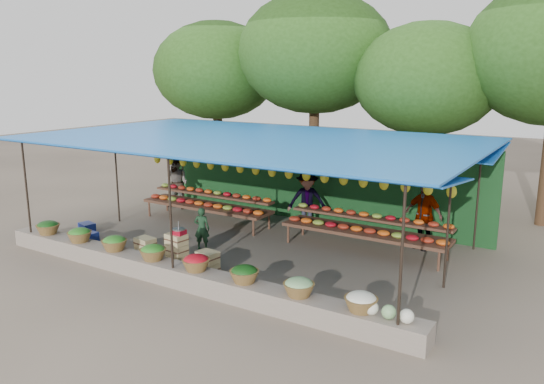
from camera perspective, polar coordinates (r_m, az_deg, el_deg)
The scene contains 16 objects.
ground at distance 13.53m, azimuth -2.21°, elevation -6.07°, with size 60.00×60.00×0.00m, color brown.
stone_curb at distance 11.43m, azimuth -10.06°, elevation -8.76°, with size 10.60×0.55×0.40m, color #74695D.
stall_canopy at distance 12.99m, azimuth -2.14°, elevation 5.28°, with size 10.80×6.60×2.82m.
produce_baskets at distance 11.37m, azimuth -10.51°, elevation -6.94°, with size 8.98×0.58×0.34m.
netting_backdrop at distance 15.83m, azimuth 4.17°, elevation 1.34°, with size 10.60×0.06×2.50m, color #1C4F24.
tree_row at distance 17.99m, azimuth 10.32°, elevation 13.58°, with size 16.51×5.50×7.12m.
fruit_table_left at distance 15.84m, azimuth -6.95°, elevation -1.10°, with size 4.21×0.95×0.93m.
fruit_table_right at distance 13.37m, azimuth 10.04°, elevation -3.76°, with size 4.21×0.95×0.93m.
crate_counter at distance 12.44m, azimuth -10.29°, elevation -6.45°, with size 2.39×0.39×0.77m.
weighing_scale at distance 12.21m, azimuth -10.00°, elevation -4.18°, with size 0.29×0.29×0.31m.
vendor_seated at distance 13.41m, azimuth -7.56°, elevation -3.91°, with size 0.40×0.26×1.08m, color #1A3A21.
customer_left at distance 17.51m, azimuth -10.23°, elevation 0.93°, with size 0.83×0.65×1.71m, color slate.
customer_mid at distance 15.01m, azimuth 3.80°, elevation -0.87°, with size 1.09×0.63×1.69m, color slate.
customer_right at distance 13.81m, azimuth 15.98°, elevation -2.39°, with size 1.02×0.43×1.75m, color slate.
blue_crate_front at distance 14.69m, azimuth -19.21°, elevation -4.66°, with size 0.50×0.36×0.30m, color navy.
blue_crate_back at distance 15.68m, azimuth -19.28°, elevation -3.64°, with size 0.45×0.33×0.27m, color navy.
Camera 1 is at (7.23, -10.60, 4.31)m, focal length 35.00 mm.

